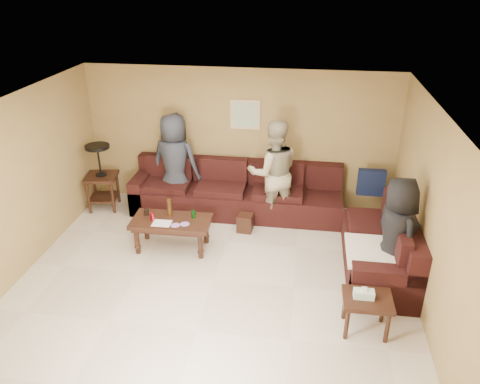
{
  "coord_description": "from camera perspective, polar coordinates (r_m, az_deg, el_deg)",
  "views": [
    {
      "loc": [
        1.16,
        -5.32,
        4.03
      ],
      "look_at": [
        0.25,
        0.85,
        1.0
      ],
      "focal_mm": 35.0,
      "sensor_mm": 36.0,
      "label": 1
    }
  ],
  "objects": [
    {
      "name": "room",
      "position": [
        5.94,
        -3.59,
        2.37
      ],
      "size": [
        5.6,
        5.5,
        2.5
      ],
      "color": "beige",
      "rests_on": "ground"
    },
    {
      "name": "end_table_left",
      "position": [
        8.73,
        -16.56,
        1.91
      ],
      "size": [
        0.62,
        0.62,
        1.22
      ],
      "rotation": [
        0.0,
        0.0,
        0.17
      ],
      "color": "#331911",
      "rests_on": "ground"
    },
    {
      "name": "wall_art",
      "position": [
        8.21,
        0.64,
        9.41
      ],
      "size": [
        0.52,
        0.04,
        0.52
      ],
      "color": "tan",
      "rests_on": "ground"
    },
    {
      "name": "person_middle",
      "position": [
        7.83,
        4.1,
        2.36
      ],
      "size": [
        1.03,
        0.9,
        1.82
      ],
      "primitive_type": "imported",
      "rotation": [
        0.0,
        0.0,
        3.4
      ],
      "color": "tan",
      "rests_on": "ground"
    },
    {
      "name": "person_left",
      "position": [
        8.35,
        -7.92,
        3.56
      ],
      "size": [
        0.95,
        0.7,
        1.78
      ],
      "primitive_type": "imported",
      "rotation": [
        0.0,
        0.0,
        2.98
      ],
      "color": "#292D3A",
      "rests_on": "ground"
    },
    {
      "name": "sectional_sofa",
      "position": [
        7.78,
        4.84,
        -2.61
      ],
      "size": [
        4.65,
        2.9,
        0.97
      ],
      "color": "black",
      "rests_on": "ground"
    },
    {
      "name": "person_right",
      "position": [
        6.55,
        18.45,
        -4.96
      ],
      "size": [
        0.8,
        0.94,
        1.63
      ],
      "primitive_type": "imported",
      "rotation": [
        0.0,
        0.0,
        1.98
      ],
      "color": "black",
      "rests_on": "ground"
    },
    {
      "name": "side_table_right",
      "position": [
        5.91,
        15.18,
        -12.86
      ],
      "size": [
        0.59,
        0.48,
        0.63
      ],
      "rotation": [
        0.0,
        0.0,
        0.01
      ],
      "color": "#331911",
      "rests_on": "ground"
    },
    {
      "name": "waste_bin",
      "position": [
        7.84,
        0.62,
        -3.77
      ],
      "size": [
        0.26,
        0.26,
        0.3
      ],
      "primitive_type": "cube",
      "rotation": [
        0.0,
        0.0,
        -0.07
      ],
      "color": "#331911",
      "rests_on": "ground"
    },
    {
      "name": "coffee_table",
      "position": [
        7.32,
        -8.38,
        -3.89
      ],
      "size": [
        1.22,
        0.62,
        0.79
      ],
      "rotation": [
        0.0,
        0.0,
        0.01
      ],
      "color": "#331911",
      "rests_on": "ground"
    }
  ]
}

